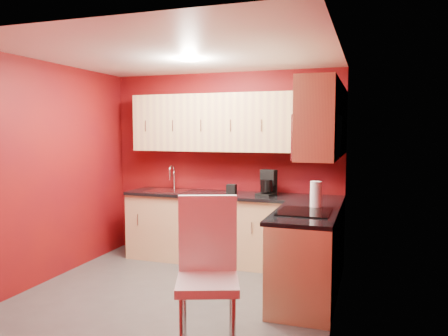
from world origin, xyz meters
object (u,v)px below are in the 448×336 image
Objects in this scene: paper_towel at (316,195)px; microwave at (318,137)px; coffee_maker at (266,183)px; dining_chair at (208,275)px; napkin_holder at (231,189)px; sink at (169,188)px.

microwave is at bearing -82.21° from paper_towel.
coffee_maker is 1.14× the size of paper_towel.
coffee_maker is 2.22m from dining_chair.
napkin_holder is 0.44× the size of paper_towel.
napkin_holder is (-1.18, 0.95, -0.69)m from microwave.
napkin_holder is (-0.45, -0.01, -0.10)m from coffee_maker.
napkin_holder is at bearing 149.55° from paper_towel.
sink reaches higher than dining_chair.
paper_towel is at bearing -29.94° from coffee_maker.
microwave reaches higher than dining_chair.
coffee_maker is 0.27× the size of dining_chair.
sink is at bearing 160.67° from paper_towel.
sink reaches higher than coffee_maker.
coffee_maker is at bearing 127.07° from microwave.
sink is 0.91m from napkin_holder.
microwave is at bearing -25.60° from sink.
coffee_maker is (-0.73, 0.97, -0.59)m from microwave.
microwave reaches higher than napkin_holder.
sink is at bearing -166.71° from coffee_maker.
sink is 2.63m from dining_chair.
microwave is 2.69× the size of paper_towel.
microwave is at bearing -38.92° from napkin_holder.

